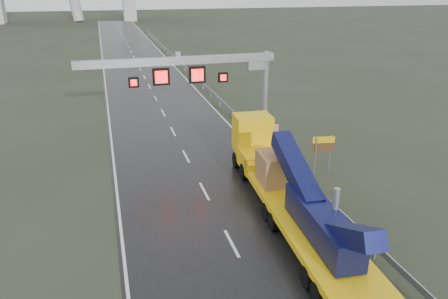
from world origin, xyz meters
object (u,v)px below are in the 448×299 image
object	(u,v)px
exit_sign_pair	(323,147)
striped_barrier	(274,131)
sign_gantry	(206,75)
heavy_haul_truck	(285,183)

from	to	relation	value
exit_sign_pair	striped_barrier	size ratio (longest dim) A/B	2.28
sign_gantry	heavy_haul_truck	xyz separation A→B (m)	(1.73, -11.47, -3.89)
heavy_haul_truck	exit_sign_pair	bearing A→B (deg)	46.64
sign_gantry	heavy_haul_truck	bearing A→B (deg)	-81.43
sign_gantry	striped_barrier	xyz separation A→B (m)	(5.78, 0.18, -5.05)
exit_sign_pair	striped_barrier	bearing A→B (deg)	104.72
heavy_haul_truck	striped_barrier	size ratio (longest dim) A/B	16.84
exit_sign_pair	striped_barrier	xyz separation A→B (m)	(-0.57, 7.31, -1.24)
striped_barrier	sign_gantry	bearing A→B (deg)	-159.31
sign_gantry	heavy_haul_truck	distance (m)	12.23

